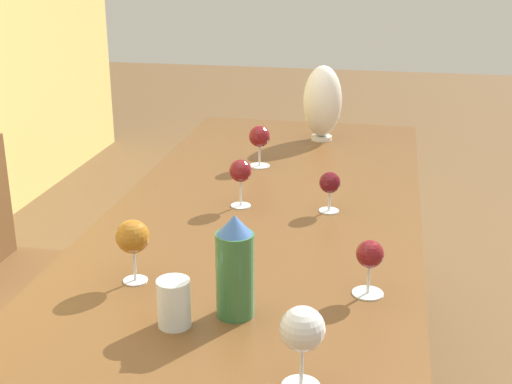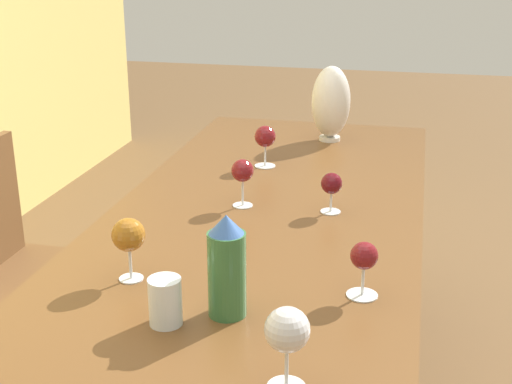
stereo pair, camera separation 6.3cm
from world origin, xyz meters
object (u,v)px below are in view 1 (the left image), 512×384
Objects in this scene: water_bottle at (235,267)px; water_tumbler at (174,303)px; wine_glass_4 at (370,257)px; wine_glass_1 at (133,238)px; wine_glass_0 at (302,331)px; chair_far at (19,270)px; vase at (323,102)px; wine_glass_3 at (330,184)px; wine_glass_6 at (259,138)px; wine_glass_5 at (240,172)px.

water_tumbler is (-0.06, 0.11, -0.06)m from water_bottle.
water_bottle is at bearing 118.39° from wine_glass_4.
water_bottle is 2.22× the size of water_tumbler.
water_bottle is 1.49× the size of wine_glass_1.
wine_glass_0 reaches higher than chair_far.
wine_glass_3 is (-0.75, -0.10, -0.07)m from vase.
wine_glass_6 is 0.16× the size of chair_far.
chair_far is at bearing 53.63° from water_bottle.
wine_glass_5 is 0.84m from chair_far.
wine_glass_1 is (-1.27, 0.29, -0.04)m from vase.
wine_glass_0 reaches higher than wine_glass_4.
wine_glass_5 is at bearing 18.92° from wine_glass_0.
wine_glass_0 is 1.26m from wine_glass_6.
wine_glass_0 is 1.33× the size of wine_glass_3.
wine_glass_3 is 0.46m from wine_glass_6.
chair_far is at bearing 66.36° from wine_glass_4.
water_bottle reaches higher than wine_glass_5.
water_bottle is 0.78× the size of vase.
wine_glass_1 reaches higher than wine_glass_5.
wine_glass_6 is (1.06, 0.03, 0.05)m from water_tumbler.
wine_glass_3 is (0.52, -0.39, -0.03)m from wine_glass_1.
wine_glass_5 is 0.16× the size of chair_far.
wine_glass_6 is (0.38, 0.02, -0.00)m from wine_glass_5.
water_bottle is at bearing 36.58° from wine_glass_0.
vase is 0.77m from wine_glass_5.
chair_far is at bearing 48.84° from wine_glass_1.
wine_glass_1 is 0.52m from wine_glass_4.
wine_glass_5 is at bearing 0.85° from water_tumbler.
water_bottle is 0.14m from water_tumbler.
wine_glass_4 is 1.29m from chair_far.
wine_glass_5 is at bearing -177.42° from wine_glass_6.
chair_far is at bearing 116.13° from wine_glass_6.
chair_far is at bearing 89.10° from wine_glass_3.
wine_glass_4 is (0.14, -0.27, -0.02)m from water_bottle.
wine_glass_6 is at bearing 25.29° from wine_glass_4.
vase is (1.37, -0.03, 0.04)m from water_bottle.
wine_glass_6 is at bearing 14.02° from wine_glass_0.
wine_glass_6 reaches higher than wine_glass_3.
wine_glass_1 is 0.90m from chair_far.
wine_glass_3 is 0.13× the size of chair_far.
wine_glass_1 is 0.90m from wine_glass_6.
chair_far is (0.64, 0.87, -0.40)m from water_bottle.
wine_glass_1 is 0.17× the size of chair_far.
wine_glass_4 reaches higher than wine_glass_3.
water_bottle is 1.90× the size of wine_glass_3.
wine_glass_0 is at bearing -165.98° from wine_glass_6.
wine_glass_1 is at bearing -131.16° from chair_far.
water_bottle is 0.64m from wine_glass_3.
wine_glass_5 is 1.00× the size of wine_glass_6.
vase is 1.30m from wine_glass_1.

